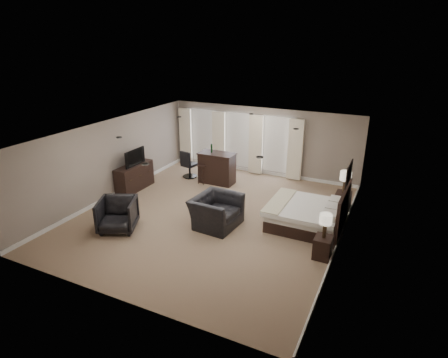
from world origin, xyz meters
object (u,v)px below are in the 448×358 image
at_px(nightstand_far, 343,202).
at_px(bar_stool_right, 224,170).
at_px(lamp_far, 345,182).
at_px(bar_counter, 217,168).
at_px(lamp_near, 325,226).
at_px(desk_chair, 190,164).
at_px(nightstand_near, 323,247).
at_px(bar_stool_left, 202,174).
at_px(bed, 303,204).
at_px(tv, 133,163).
at_px(dresser, 135,177).
at_px(armchair_near, 216,206).
at_px(armchair_far, 117,213).

xyz_separation_m(nightstand_far, bar_stool_right, (-4.47, 0.78, 0.11)).
relative_size(lamp_far, bar_counter, 0.53).
distance_m(lamp_near, desk_chair, 6.74).
xyz_separation_m(nightstand_far, desk_chair, (-5.80, 0.53, 0.23)).
distance_m(nightstand_near, lamp_near, 0.58).
bearing_deg(bar_stool_left, bed, -20.94).
height_order(tv, bar_stool_left, tv).
distance_m(nightstand_far, lamp_near, 2.95).
relative_size(nightstand_far, lamp_near, 0.97).
distance_m(nightstand_far, lamp_far, 0.65).
relative_size(nightstand_far, bar_counter, 0.45).
distance_m(lamp_far, desk_chair, 5.84).
bearing_deg(lamp_near, bar_stool_right, 140.54).
relative_size(nightstand_far, dresser, 0.38).
bearing_deg(bed, nightstand_far, 58.46).
relative_size(nightstand_far, desk_chair, 0.56).
distance_m(tv, desk_chair, 2.25).
xyz_separation_m(lamp_near, bar_stool_right, (-4.47, 3.68, -0.45)).
xyz_separation_m(lamp_near, tv, (-6.92, 1.52, 0.12)).
relative_size(tv, armchair_near, 0.74).
xyz_separation_m(nightstand_far, dresser, (-6.92, -1.38, 0.16)).
height_order(lamp_near, tv, lamp_near).
xyz_separation_m(dresser, bar_counter, (2.33, 1.84, 0.12)).
xyz_separation_m(dresser, tv, (0.00, 0.00, 0.52)).
height_order(tv, armchair_near, armchair_near).
bearing_deg(armchair_far, lamp_near, -14.10).
relative_size(lamp_far, bar_stool_left, 0.97).
distance_m(nightstand_far, bar_counter, 4.62).
bearing_deg(tv, nightstand_near, -102.40).
height_order(bar_stool_right, desk_chair, desk_chair).
relative_size(bed, tv, 2.03).
height_order(nightstand_far, tv, tv).
height_order(bed, bar_stool_left, bed).
distance_m(nightstand_far, tv, 7.09).
relative_size(bar_stool_left, bar_stool_right, 0.89).
height_order(tv, armchair_far, tv).
bearing_deg(bar_stool_right, nightstand_near, -39.46).
bearing_deg(bar_stool_right, nightstand_far, -9.92).
xyz_separation_m(nightstand_far, tv, (-6.92, -1.38, 0.68)).
relative_size(lamp_far, dresser, 0.45).
bearing_deg(lamp_far, bed, -121.54).
distance_m(lamp_near, bar_stool_right, 5.81).
bearing_deg(bed, armchair_far, -151.08).
relative_size(tv, bar_stool_left, 1.37).
relative_size(bar_counter, desk_chair, 1.24).
relative_size(bed, nightstand_far, 3.37).
bearing_deg(armchair_near, bed, -59.50).
xyz_separation_m(nightstand_near, bar_stool_right, (-4.47, 3.68, 0.13)).
relative_size(lamp_far, armchair_far, 0.69).
height_order(armchair_far, bar_stool_right, armchair_far).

